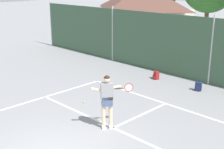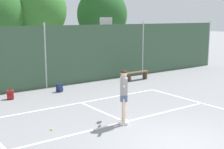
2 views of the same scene
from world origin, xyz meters
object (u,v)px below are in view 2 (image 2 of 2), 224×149
object	(u,v)px
backpack_red	(10,95)
courtside_bench	(137,74)
backpack_navy	(60,88)
tennis_player	(124,92)
basketball_hoop	(106,37)
tennis_ball	(52,129)

from	to	relation	value
backpack_red	courtside_bench	distance (m)	7.29
backpack_red	courtside_bench	world-z (taller)	courtside_bench
backpack_red	backpack_navy	world-z (taller)	same
tennis_player	backpack_navy	bearing A→B (deg)	86.84
tennis_player	courtside_bench	bearing A→B (deg)	46.25
basketball_hoop	backpack_red	bearing A→B (deg)	-158.04
backpack_navy	courtside_bench	world-z (taller)	courtside_bench
tennis_player	tennis_ball	distance (m)	2.65
basketball_hoop	courtside_bench	distance (m)	3.48
basketball_hoop	backpack_navy	xyz separation A→B (m)	(-4.73, -2.88, -2.12)
basketball_hoop	backpack_red	size ratio (longest dim) A/B	7.67
basketball_hoop	tennis_ball	xyz separation A→B (m)	(-7.28, -7.45, -2.28)
backpack_red	courtside_bench	xyz separation A→B (m)	(7.29, -0.01, 0.17)
tennis_player	courtside_bench	world-z (taller)	tennis_player
tennis_ball	backpack_navy	world-z (taller)	backpack_navy
courtside_bench	tennis_player	bearing A→B (deg)	-133.75
tennis_player	backpack_red	bearing A→B (deg)	110.88
tennis_player	tennis_ball	world-z (taller)	tennis_player
backpack_navy	courtside_bench	bearing A→B (deg)	0.05
tennis_player	backpack_navy	xyz separation A→B (m)	(0.30, 5.44, -0.92)
tennis_ball	backpack_red	xyz separation A→B (m)	(0.17, 4.59, 0.16)
basketball_hoop	tennis_player	distance (m)	9.80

